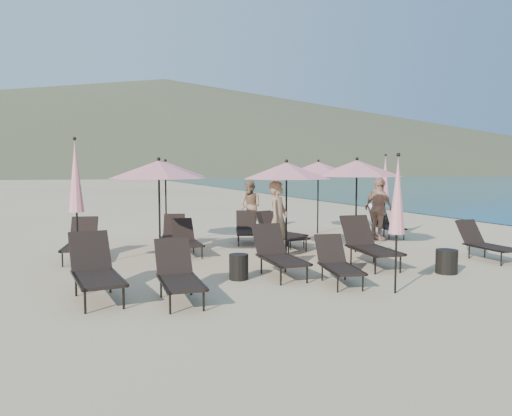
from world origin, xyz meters
name	(u,v)px	position (x,y,z in m)	size (l,w,h in m)	color
ground	(344,275)	(0.00, 0.00, 0.00)	(800.00, 800.00, 0.00)	#D6BA8C
volcanic_headland	(182,127)	(71.37, 302.62, 26.49)	(690.00, 690.00, 55.00)	brown
lounger_0	(95,269)	(-4.77, 0.08, 0.48)	(0.81, 1.85, 1.04)	black
lounger_1	(178,274)	(-3.52, -0.55, 0.44)	(0.72, 1.66, 0.93)	black
lounger_2	(278,253)	(-1.23, 0.49, 0.46)	(0.73, 1.72, 0.97)	black
lounger_3	(338,262)	(-0.46, -0.51, 0.39)	(0.87, 1.55, 0.84)	black
lounger_4	(369,244)	(1.03, 0.65, 0.49)	(0.92, 1.89, 1.05)	black
lounger_5	(485,242)	(3.97, 0.20, 0.41)	(0.64, 1.55, 0.88)	black
lounger_6	(81,241)	(-4.82, 3.72, 0.45)	(0.97, 1.76, 0.96)	black
lounger_7	(173,234)	(-2.48, 4.41, 0.41)	(1.01, 1.64, 0.88)	black
lounger_8	(186,239)	(-2.36, 3.48, 0.40)	(0.63, 1.50, 0.85)	black
lounger_9	(283,232)	(0.29, 3.47, 0.44)	(0.69, 1.65, 0.94)	black
lounger_10	(279,230)	(0.37, 3.95, 0.43)	(1.03, 1.69, 0.91)	black
lounger_11	(384,221)	(4.16, 4.30, 0.47)	(0.84, 1.64, 0.98)	black
lounger_12	(246,228)	(-0.27, 4.77, 0.41)	(1.03, 1.62, 0.87)	black
umbrella_open_0	(159,170)	(-3.16, 2.75, 2.11)	(2.22, 2.22, 2.39)	black
umbrella_open_1	(286,171)	(-0.15, 2.38, 2.08)	(2.19, 2.19, 2.35)	black
umbrella_open_2	(357,168)	(1.72, 2.19, 2.13)	(2.24, 2.24, 2.41)	black
umbrella_open_3	(165,169)	(-2.47, 5.30, 2.11)	(2.22, 2.22, 2.38)	black
umbrella_open_4	(318,168)	(2.57, 5.68, 2.12)	(2.23, 2.23, 2.40)	black
umbrella_closed_0	(397,196)	(0.06, -1.54, 1.68)	(0.28, 0.28, 2.42)	black
umbrella_closed_1	(385,180)	(3.74, 3.74, 1.77)	(0.30, 0.30, 2.55)	black
umbrella_closed_2	(76,177)	(-4.92, 2.88, 1.96)	(0.33, 0.33, 2.81)	black
side_table_0	(239,267)	(-2.09, 0.46, 0.25)	(0.37, 0.37, 0.49)	black
side_table_1	(447,261)	(2.04, -0.63, 0.25)	(0.44, 0.44, 0.49)	black
beachgoer_a	(278,220)	(-0.51, 2.08, 0.92)	(0.67, 0.44, 1.84)	#9F7756
beachgoer_b	(250,206)	(0.82, 7.21, 0.85)	(0.82, 0.64, 1.70)	#8F6749
beachgoer_c	(379,209)	(3.49, 3.67, 0.93)	(1.10, 0.46, 1.87)	tan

